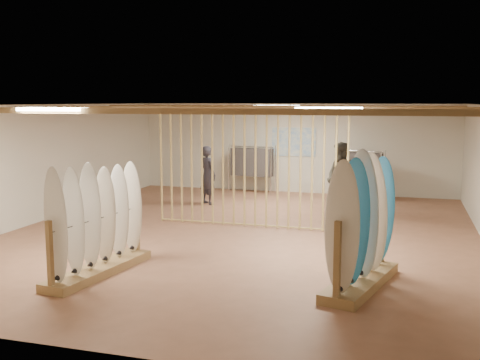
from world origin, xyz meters
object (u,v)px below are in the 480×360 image
(rack_left, at_px, (98,236))
(rack_right, at_px, (362,243))
(clothing_rack_a, at_px, (252,162))
(shopper_b, at_px, (342,173))
(clothing_rack_b, at_px, (360,167))
(shopper_a, at_px, (208,171))

(rack_left, bearing_deg, rack_right, 15.25)
(clothing_rack_a, distance_m, shopper_b, 3.79)
(rack_left, bearing_deg, clothing_rack_b, 74.91)
(rack_right, height_order, clothing_rack_b, rack_right)
(shopper_b, bearing_deg, shopper_a, -137.83)
(clothing_rack_b, height_order, shopper_b, shopper_b)
(shopper_a, bearing_deg, rack_right, 161.27)
(shopper_a, xyz_separation_m, shopper_b, (3.73, -0.13, 0.10))
(rack_right, bearing_deg, shopper_b, 113.84)
(clothing_rack_b, bearing_deg, clothing_rack_a, -167.41)
(clothing_rack_b, xyz_separation_m, shopper_a, (-4.03, -1.93, -0.03))
(rack_left, xyz_separation_m, shopper_b, (3.30, 6.49, 0.39))
(rack_left, relative_size, rack_right, 1.06)
(clothing_rack_a, bearing_deg, shopper_b, -30.19)
(rack_right, height_order, shopper_a, rack_right)
(rack_right, relative_size, shopper_a, 1.21)
(rack_right, relative_size, shopper_b, 1.09)
(clothing_rack_b, distance_m, shopper_a, 4.47)
(rack_left, relative_size, shopper_a, 1.28)
(clothing_rack_b, xyz_separation_m, shopper_b, (-0.30, -2.06, 0.07))
(shopper_a, distance_m, shopper_b, 3.74)
(shopper_b, bearing_deg, rack_right, -36.49)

